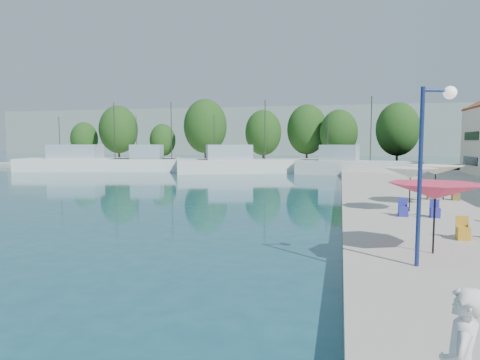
% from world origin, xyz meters
% --- Properties ---
extents(quay_far, '(90.00, 16.00, 0.60)m').
position_xyz_m(quay_far, '(-8.00, 67.00, 0.30)').
color(quay_far, '#A9A599').
rests_on(quay_far, ground).
extents(hill_west, '(180.00, 40.00, 16.00)m').
position_xyz_m(hill_west, '(-30.00, 160.00, 8.00)').
color(hill_west, gray).
rests_on(hill_west, ground).
extents(hill_east, '(140.00, 40.00, 12.00)m').
position_xyz_m(hill_east, '(40.00, 180.00, 6.00)').
color(hill_east, gray).
rests_on(hill_east, ground).
extents(trawler_01, '(23.42, 11.24, 10.20)m').
position_xyz_m(trawler_01, '(-28.85, 55.37, 1.07)').
color(trawler_01, silver).
rests_on(trawler_01, ground).
extents(trawler_02, '(14.71, 6.65, 10.20)m').
position_xyz_m(trawler_02, '(-19.34, 56.40, 1.07)').
color(trawler_02, silver).
rests_on(trawler_02, ground).
extents(trawler_03, '(20.32, 12.12, 10.20)m').
position_xyz_m(trawler_03, '(-6.56, 56.48, 1.07)').
color(trawler_03, silver).
rests_on(trawler_03, ground).
extents(trawler_04, '(15.80, 6.84, 10.20)m').
position_xyz_m(trawler_04, '(7.55, 55.63, 1.07)').
color(trawler_04, silver).
rests_on(trawler_04, ground).
extents(tree_01, '(4.89, 4.89, 7.24)m').
position_xyz_m(tree_01, '(-40.22, 70.07, 4.77)').
color(tree_01, '#3F2B19').
rests_on(tree_01, quay_far).
extents(tree_02, '(6.81, 6.81, 10.08)m').
position_xyz_m(tree_02, '(-32.94, 69.57, 6.42)').
color(tree_02, '#3F2B19').
rests_on(tree_02, quay_far).
extents(tree_03, '(4.61, 4.61, 6.82)m').
position_xyz_m(tree_03, '(-25.23, 71.28, 4.54)').
color(tree_03, '#3F2B19').
rests_on(tree_03, quay_far).
extents(tree_04, '(7.33, 7.33, 10.84)m').
position_xyz_m(tree_04, '(-16.65, 69.52, 6.86)').
color(tree_04, '#3F2B19').
rests_on(tree_04, quay_far).
extents(tree_05, '(6.02, 6.02, 8.91)m').
position_xyz_m(tree_05, '(-6.74, 70.06, 5.74)').
color(tree_05, '#3F2B19').
rests_on(tree_05, quay_far).
extents(tree_06, '(6.63, 6.63, 9.81)m').
position_xyz_m(tree_06, '(0.29, 71.96, 6.26)').
color(tree_06, '#3F2B19').
rests_on(tree_06, quay_far).
extents(tree_07, '(5.85, 5.85, 8.65)m').
position_xyz_m(tree_07, '(5.48, 68.79, 5.59)').
color(tree_07, '#3F2B19').
rests_on(tree_07, quay_far).
extents(tree_08, '(6.42, 6.42, 9.51)m').
position_xyz_m(tree_08, '(14.14, 68.21, 6.09)').
color(tree_08, '#3F2B19').
rests_on(tree_08, quay_far).
extents(umbrella_pink, '(2.88, 2.88, 2.23)m').
position_xyz_m(umbrella_pink, '(8.75, 14.01, 2.57)').
color(umbrella_pink, black).
rests_on(umbrella_pink, quay_right).
extents(umbrella_white, '(2.64, 2.64, 2.22)m').
position_xyz_m(umbrella_white, '(9.29, 22.59, 2.57)').
color(umbrella_white, black).
rests_on(umbrella_white, quay_right).
extents(umbrella_cream, '(3.09, 3.09, 2.20)m').
position_xyz_m(umbrella_cream, '(11.09, 25.69, 2.55)').
color(umbrella_cream, black).
rests_on(umbrella_cream, quay_right).
extents(cafe_table_02, '(1.82, 0.70, 0.76)m').
position_xyz_m(cafe_table_02, '(9.49, 21.00, 0.89)').
color(cafe_table_02, black).
rests_on(cafe_table_02, quay_right).
extents(cafe_table_03, '(1.82, 0.70, 0.76)m').
position_xyz_m(cafe_table_03, '(11.99, 27.75, 0.89)').
color(cafe_table_03, black).
rests_on(cafe_table_03, quay_right).
extents(street_lamp, '(0.99, 0.53, 5.03)m').
position_xyz_m(street_lamp, '(8.31, 12.55, 4.09)').
color(street_lamp, navy).
rests_on(street_lamp, quay_right).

